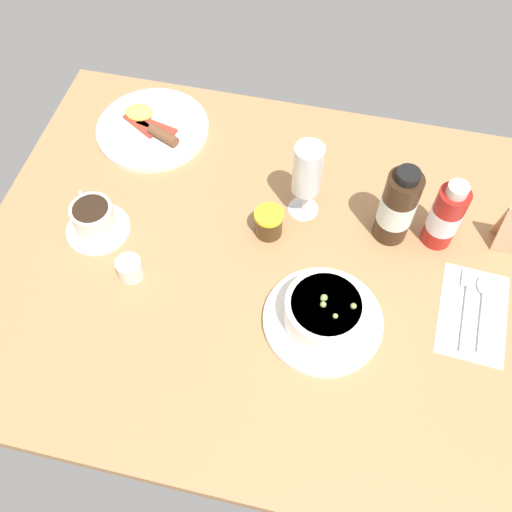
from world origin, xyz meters
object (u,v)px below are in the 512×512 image
Objects in this scene: coffee_cup at (94,220)px; wine_glass at (307,173)px; sauce_bottle_brown at (397,207)px; sauce_bottle_red at (445,216)px; porridge_bowl at (324,313)px; cutlery_setting at (473,311)px; creamer_jug at (129,268)px; jam_jar at (269,223)px; menu_card at (512,227)px; breakfast_plate at (152,128)px.

coffee_cup is 0.71× the size of wine_glass.
sauce_bottle_brown is 1.13× the size of sauce_bottle_red.
cutlery_setting is (25.51, 7.95, -3.02)cm from porridge_bowl.
creamer_jug is 26.99cm from jam_jar.
menu_card is at bearing 18.80° from creamer_jug.
jam_jar is at bearing 167.39° from cutlery_setting.
jam_jar is at bearing -169.82° from sauce_bottle_red.
menu_card is at bearing 1.18° from wine_glass.
creamer_jug is at bearing -40.26° from coffee_cup.
wine_glass is at bearing 155.05° from cutlery_setting.
creamer_jug is 0.31× the size of sauce_bottle_brown.
jam_jar is at bearing 128.56° from porridge_bowl.
porridge_bowl is 57.06cm from breakfast_plate.
breakfast_plate is at bearing 159.17° from wine_glass.
sauce_bottle_brown is at bearing -6.09° from wine_glass.
cutlery_setting is at bearing -1.48° from coffee_cup.
coffee_cup is (-45.28, 9.77, -0.07)cm from porridge_bowl.
creamer_jug is at bearing -156.09° from sauce_bottle_brown.
breakfast_plate is (-7.71, 35.33, -1.26)cm from creamer_jug.
porridge_bowl is 39.03cm from menu_card.
wine_glass is at bearing 19.97° from coffee_cup.
jam_jar is 0.57× the size of menu_card.
porridge_bowl is 35.74cm from creamer_jug.
porridge_bowl is at bearing -51.44° from jam_jar.
sauce_bottle_red is 0.64× the size of breakfast_plate.
sauce_bottle_red is at bearing 4.22° from sauce_bottle_brown.
menu_card is at bearing 72.72° from cutlery_setting.
jam_jar is 0.37× the size of sauce_bottle_red.
sauce_bottle_red is (53.76, 20.59, 4.85)cm from creamer_jug.
menu_card reaches higher than jam_jar.
breakfast_plate is at bearing 102.31° from creamer_jug.
sauce_bottle_brown is (22.54, 4.98, 5.15)cm from jam_jar.
menu_card is at bearing 10.77° from coffee_cup.
porridge_bowl reaches higher than jam_jar.
creamer_jug is 70.05cm from menu_card.
cutlery_setting is at bearing -24.95° from wine_glass.
jam_jar is at bearing -34.03° from breakfast_plate.
menu_card is at bearing 9.82° from jam_jar.
wine_glass is (-33.25, 15.47, 10.68)cm from cutlery_setting.
jam_jar is at bearing 33.70° from creamer_jug.
jam_jar is (-38.76, 8.67, 2.66)cm from cutlery_setting.
jam_jar is (-13.25, 16.62, -0.36)cm from porridge_bowl.
creamer_jug reaches higher than breakfast_plate.
sauce_bottle_red is at bearing -13.48° from breakfast_plate.
cutlery_setting is 1.11× the size of wine_glass.
cutlery_setting is 0.79× the size of breakfast_plate.
wine_glass is at bearing 37.91° from creamer_jug.
jam_jar is (22.44, 14.97, 0.74)cm from creamer_jug.
sauce_bottle_brown is at bearing 66.72° from porridge_bowl.
menu_card reaches higher than coffee_cup.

